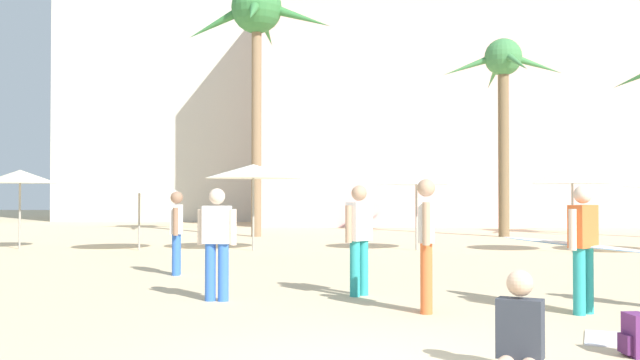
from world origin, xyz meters
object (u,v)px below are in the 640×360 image
(cafe_umbrella_4, at_px, (416,178))
(person_near_left, at_px, (177,229))
(cafe_umbrella_2, at_px, (20,177))
(person_near_right, at_px, (217,239))
(person_mid_right, at_px, (426,239))
(cafe_umbrella_3, at_px, (139,183))
(cafe_umbrella_1, at_px, (253,171))
(person_mid_left, at_px, (581,244))
(person_far_left, at_px, (517,339))
(cafe_umbrella_0, at_px, (572,175))
(palm_tree_left, at_px, (503,80))
(person_far_right, at_px, (359,235))
(palm_tree_center, at_px, (257,24))
(backpack, at_px, (636,336))

(cafe_umbrella_4, distance_m, person_near_left, 8.23)
(cafe_umbrella_2, distance_m, person_near_right, 12.15)
(person_near_left, distance_m, person_mid_right, 6.13)
(cafe_umbrella_3, height_order, person_near_right, cafe_umbrella_3)
(cafe_umbrella_1, xyz_separation_m, person_near_right, (0.74, -9.28, -1.29))
(cafe_umbrella_2, xyz_separation_m, cafe_umbrella_4, (11.32, 0.06, -0.06))
(person_mid_left, bearing_deg, person_far_left, 112.58)
(person_mid_right, bearing_deg, cafe_umbrella_0, 69.04)
(palm_tree_left, height_order, person_far_right, palm_tree_left)
(palm_tree_center, height_order, person_near_left, palm_tree_center)
(cafe_umbrella_2, relative_size, person_near_left, 1.39)
(palm_tree_center, height_order, cafe_umbrella_1, palm_tree_center)
(palm_tree_center, height_order, person_mid_left, palm_tree_center)
(cafe_umbrella_1, relative_size, cafe_umbrella_4, 1.19)
(person_mid_left, distance_m, person_near_right, 5.14)
(cafe_umbrella_3, bearing_deg, person_near_right, -66.82)
(person_mid_left, bearing_deg, person_near_right, 39.05)
(backpack, xyz_separation_m, person_far_right, (-2.68, 4.01, 0.74))
(cafe_umbrella_3, bearing_deg, cafe_umbrella_1, 1.14)
(cafe_umbrella_2, xyz_separation_m, person_far_left, (10.95, -13.67, -1.75))
(cafe_umbrella_1, xyz_separation_m, backpack, (5.54, -12.67, -2.01))
(cafe_umbrella_0, distance_m, person_mid_left, 10.29)
(person_mid_right, height_order, person_far_right, person_mid_right)
(backpack, bearing_deg, palm_tree_center, -78.00)
(person_near_right, bearing_deg, person_far_left, -133.74)
(palm_tree_center, relative_size, person_mid_left, 3.95)
(person_mid_right, relative_size, person_near_right, 1.07)
(person_mid_right, xyz_separation_m, person_near_right, (-3.01, 0.91, -0.07))
(person_mid_right, bearing_deg, person_near_right, 168.87)
(cafe_umbrella_2, bearing_deg, person_far_right, -42.69)
(backpack, bearing_deg, palm_tree_left, -104.54)
(person_far_left, height_order, person_near_right, person_near_right)
(person_near_right, bearing_deg, cafe_umbrella_4, -15.15)
(cafe_umbrella_0, height_order, person_far_right, cafe_umbrella_0)
(cafe_umbrella_2, relative_size, backpack, 5.40)
(cafe_umbrella_1, relative_size, cafe_umbrella_2, 1.18)
(backpack, height_order, person_far_left, person_far_left)
(person_far_left, xyz_separation_m, person_far_right, (-1.34, 4.80, 0.62))
(palm_tree_left, height_order, person_far_left, palm_tree_left)
(person_mid_right, relative_size, person_far_right, 1.04)
(cafe_umbrella_1, bearing_deg, person_near_left, -96.64)
(cafe_umbrella_0, bearing_deg, person_near_left, -148.98)
(person_mid_right, bearing_deg, cafe_umbrella_4, 91.21)
(person_mid_left, relative_size, person_near_left, 1.45)
(cafe_umbrella_2, height_order, person_mid_left, cafe_umbrella_2)
(palm_tree_left, height_order, palm_tree_center, palm_tree_center)
(cafe_umbrella_0, bearing_deg, cafe_umbrella_3, 178.83)
(cafe_umbrella_1, distance_m, person_mid_right, 10.93)
(cafe_umbrella_4, xyz_separation_m, person_far_left, (-0.36, -13.74, -1.70))
(palm_tree_left, height_order, person_near_left, palm_tree_left)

